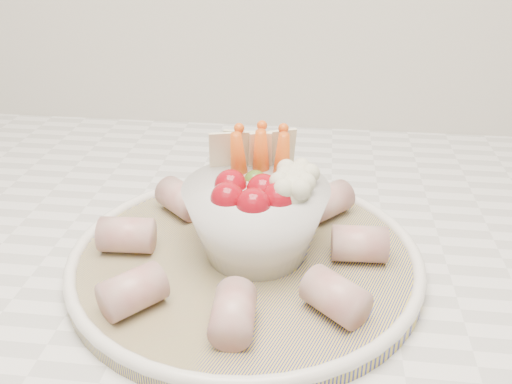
# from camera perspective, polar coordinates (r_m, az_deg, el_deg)

# --- Properties ---
(serving_platter) EXTENTS (0.43, 0.43, 0.02)m
(serving_platter) POSITION_cam_1_polar(r_m,az_deg,el_deg) (0.55, -1.06, -6.63)
(serving_platter) COLOR navy
(serving_platter) RESTS_ON kitchen_counter
(veggie_bowl) EXTENTS (0.14, 0.14, 0.12)m
(veggie_bowl) POSITION_cam_1_polar(r_m,az_deg,el_deg) (0.53, 0.14, -2.14)
(veggie_bowl) COLOR silver
(veggie_bowl) RESTS_ON serving_platter
(cured_meat_rolls) EXTENTS (0.27, 0.28, 0.03)m
(cured_meat_rolls) POSITION_cam_1_polar(r_m,az_deg,el_deg) (0.54, -1.17, -4.73)
(cured_meat_rolls) COLOR #A14C49
(cured_meat_rolls) RESTS_ON serving_platter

